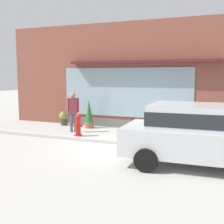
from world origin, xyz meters
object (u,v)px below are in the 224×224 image
at_px(pedestrian_with_handbag, 73,109).
at_px(parked_car_silver, 199,132).
at_px(potted_plant_window_right, 64,117).
at_px(potted_plant_doorstep, 89,114).
at_px(potted_plant_near_hydrant, 155,122).
at_px(fire_hydrant, 78,125).

xyz_separation_m(pedestrian_with_handbag, parked_car_silver, (5.51, -2.93, -0.07)).
distance_m(parked_car_silver, potted_plant_window_right, 8.07).
xyz_separation_m(potted_plant_window_right, potted_plant_doorstep, (1.50, -0.21, 0.25)).
xyz_separation_m(pedestrian_with_handbag, potted_plant_window_right, (-1.29, 1.38, -0.62)).
relative_size(pedestrian_with_handbag, potted_plant_window_right, 2.46).
xyz_separation_m(parked_car_silver, potted_plant_near_hydrant, (-2.20, 4.35, -0.52)).
distance_m(fire_hydrant, pedestrian_with_handbag, 1.06).
relative_size(pedestrian_with_handbag, potted_plant_near_hydrant, 1.95).
height_order(pedestrian_with_handbag, parked_car_silver, pedestrian_with_handbag).
relative_size(fire_hydrant, potted_plant_doorstep, 0.68).
distance_m(pedestrian_with_handbag, potted_plant_doorstep, 1.25).
xyz_separation_m(potted_plant_doorstep, potted_plant_near_hydrant, (3.11, 0.25, -0.23)).
distance_m(potted_plant_window_right, potted_plant_doorstep, 1.53).
bearing_deg(potted_plant_window_right, fire_hydrant, -47.10).
bearing_deg(parked_car_silver, fire_hydrant, 153.57).
relative_size(fire_hydrant, potted_plant_near_hydrant, 1.02).
bearing_deg(potted_plant_near_hydrant, potted_plant_window_right, -179.46).
relative_size(parked_car_silver, potted_plant_doorstep, 3.18).
bearing_deg(potted_plant_doorstep, potted_plant_near_hydrant, 4.65).
bearing_deg(potted_plant_doorstep, fire_hydrant, -77.67).
bearing_deg(potted_plant_near_hydrant, fire_hydrant, -142.50).
distance_m(parked_car_silver, potted_plant_near_hydrant, 4.90).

